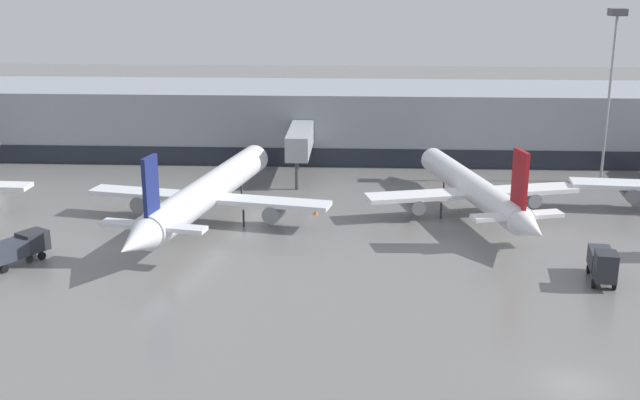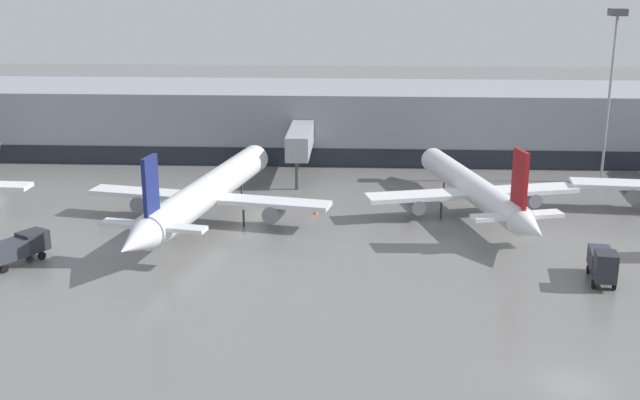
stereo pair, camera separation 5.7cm
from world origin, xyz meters
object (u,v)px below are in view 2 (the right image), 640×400
Objects in this scene: service_truck_0 at (603,263)px; traffic_cone_2 at (316,211)px; parked_jet_1 at (207,192)px; parked_jet_3 at (474,189)px; service_truck_1 at (16,248)px; apron_light_mast_4 at (614,48)px; traffic_cone_0 at (542,212)px.

service_truck_0 is 9.64× the size of traffic_cone_2.
parked_jet_3 is at bearing -71.12° from parked_jet_1.
parked_jet_3 is 5.04× the size of service_truck_1.
service_truck_0 is 0.88× the size of service_truck_1.
apron_light_mast_4 is at bearing -64.25° from parked_jet_3.
traffic_cone_0 is (7.14, 0.44, -2.45)m from parked_jet_3.
traffic_cone_0 is at bearing -125.56° from apron_light_mast_4.
traffic_cone_0 is 23.16m from traffic_cone_2.
traffic_cone_2 is (-23.14, -0.89, -0.06)m from traffic_cone_0.
traffic_cone_2 is 0.03× the size of apron_light_mast_4.
service_truck_0 reaches higher than traffic_cone_2.
parked_jet_3 is (26.54, 3.51, -0.24)m from parked_jet_1.
service_truck_1 is at bearing -83.78° from service_truck_0.
parked_jet_3 is at bearing -140.16° from apron_light_mast_4.
service_truck_0 is 7.90× the size of traffic_cone_0.
apron_light_mast_4 is at bearing -56.58° from parked_jet_1.
traffic_cone_0 is at bearing -169.15° from service_truck_0.
parked_jet_3 is 45.08× the size of traffic_cone_0.
apron_light_mast_4 is (57.63, 30.09, 14.09)m from service_truck_1.
traffic_cone_2 is at bearing -26.57° from service_truck_1.
apron_light_mast_4 is at bearing 23.86° from traffic_cone_2.
parked_jet_1 reaches higher than service_truck_0.
apron_light_mast_4 is at bearing 54.44° from traffic_cone_0.
apron_light_mast_4 is (43.45, 17.62, 12.51)m from parked_jet_1.
apron_light_mast_4 reaches higher than parked_jet_3.
parked_jet_1 is 5.88× the size of service_truck_1.
parked_jet_3 is 1.55× the size of apron_light_mast_4.
service_truck_0 is (34.55, -14.07, -1.41)m from parked_jet_1.
service_truck_0 is 0.27× the size of apron_light_mast_4.
traffic_cone_0 is (47.87, 16.42, -1.11)m from service_truck_1.
traffic_cone_0 is at bearing 2.20° from traffic_cone_2.
traffic_cone_0 is at bearing -39.78° from service_truck_1.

